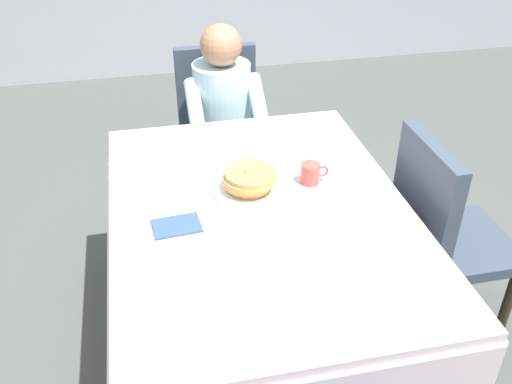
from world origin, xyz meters
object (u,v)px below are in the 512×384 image
(chair_right_side, at_px, (441,227))
(fork_left_of_plate, at_px, (201,200))
(plate_breakfast, at_px, (249,190))
(dining_table_main, at_px, (260,227))
(chair_diner, at_px, (220,122))
(diner_person, at_px, (224,111))
(breakfast_stack, at_px, (249,180))
(syrup_pitcher, at_px, (170,178))
(spoon_near_edge, at_px, (278,238))
(knife_right_of_plate, at_px, (298,188))
(cup_coffee, at_px, (311,173))

(chair_right_side, relative_size, fork_left_of_plate, 5.17)
(chair_right_side, distance_m, plate_breakfast, 0.83)
(dining_table_main, xyz_separation_m, plate_breakfast, (-0.02, 0.12, 0.10))
(chair_diner, distance_m, diner_person, 0.21)
(dining_table_main, distance_m, breakfast_stack, 0.19)
(syrup_pitcher, relative_size, spoon_near_edge, 0.53)
(fork_left_of_plate, bearing_deg, chair_diner, -16.56)
(diner_person, xyz_separation_m, fork_left_of_plate, (-0.24, -0.92, 0.07))
(chair_diner, relative_size, syrup_pitcher, 11.63)
(diner_person, bearing_deg, fork_left_of_plate, 75.54)
(plate_breakfast, distance_m, breakfast_stack, 0.05)
(dining_table_main, xyz_separation_m, chair_diner, (0.03, 1.17, -0.12))
(chair_diner, height_order, spoon_near_edge, chair_diner)
(knife_right_of_plate, bearing_deg, diner_person, 2.30)
(chair_diner, bearing_deg, breakfast_stack, 87.51)
(chair_right_side, bearing_deg, cup_coffee, -103.76)
(syrup_pitcher, distance_m, fork_left_of_plate, 0.16)
(chair_diner, distance_m, breakfast_stack, 1.09)
(cup_coffee, bearing_deg, fork_left_of_plate, -175.66)
(breakfast_stack, bearing_deg, cup_coffee, 3.57)
(knife_right_of_plate, relative_size, spoon_near_edge, 1.33)
(chair_diner, xyz_separation_m, syrup_pitcher, (-0.34, -0.95, 0.25))
(spoon_near_edge, bearing_deg, knife_right_of_plate, 66.62)
(cup_coffee, relative_size, spoon_near_edge, 0.75)
(diner_person, xyz_separation_m, spoon_near_edge, (-0.01, -1.21, 0.07))
(diner_person, relative_size, cup_coffee, 9.91)
(chair_diner, height_order, knife_right_of_plate, chair_diner)
(fork_left_of_plate, bearing_deg, cup_coffee, -89.79)
(chair_diner, xyz_separation_m, chair_right_side, (0.74, -1.17, 0.00))
(chair_right_side, height_order, spoon_near_edge, chair_right_side)
(diner_person, height_order, spoon_near_edge, diner_person)
(dining_table_main, bearing_deg, chair_diner, 88.60)
(knife_right_of_plate, bearing_deg, syrup_pitcher, 69.38)
(diner_person, relative_size, plate_breakfast, 4.00)
(chair_diner, height_order, diner_person, diner_person)
(chair_right_side, relative_size, cup_coffee, 8.23)
(cup_coffee, relative_size, syrup_pitcher, 1.41)
(diner_person, relative_size, chair_right_side, 1.20)
(breakfast_stack, bearing_deg, chair_diner, 87.51)
(syrup_pitcher, bearing_deg, knife_right_of_plate, -13.99)
(fork_left_of_plate, relative_size, spoon_near_edge, 1.20)
(chair_diner, distance_m, knife_right_of_plate, 1.10)
(syrup_pitcher, bearing_deg, chair_diner, 70.22)
(plate_breakfast, distance_m, spoon_near_edge, 0.31)
(diner_person, bearing_deg, spoon_near_edge, 89.55)
(knife_right_of_plate, bearing_deg, chair_right_side, -105.95)
(chair_right_side, relative_size, breakfast_stack, 4.45)
(chair_diner, bearing_deg, cup_coffee, 101.14)
(breakfast_stack, distance_m, fork_left_of_plate, 0.20)
(dining_table_main, height_order, fork_left_of_plate, fork_left_of_plate)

